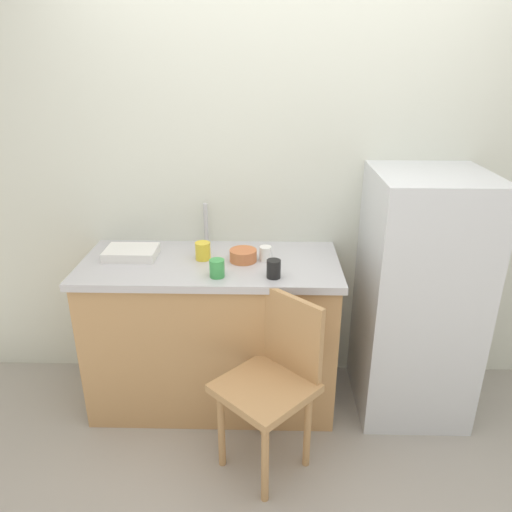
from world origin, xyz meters
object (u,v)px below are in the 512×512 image
object	(u,v)px
terracotta_bowl	(243,255)
cup_yellow	(203,251)
dish_tray	(131,253)
cup_white	(266,253)
cup_black	(274,269)
chair	(274,378)
cup_green	(217,268)
refrigerator	(417,297)

from	to	relation	value
terracotta_bowl	cup_yellow	world-z (taller)	cup_yellow
dish_tray	cup_white	xyz separation A→B (m)	(0.74, -0.03, 0.01)
cup_black	terracotta_bowl	bearing A→B (deg)	128.21
chair	cup_green	world-z (taller)	cup_green
cup_green	cup_yellow	bearing A→B (deg)	113.84
dish_tray	cup_green	distance (m)	0.56
chair	refrigerator	bearing A→B (deg)	75.08
terracotta_bowl	cup_green	world-z (taller)	cup_green
cup_black	cup_white	world-z (taller)	cup_black
dish_tray	terracotta_bowl	size ratio (longest dim) A/B	1.91
refrigerator	terracotta_bowl	xyz separation A→B (m)	(-0.96, 0.01, 0.23)
refrigerator	dish_tray	world-z (taller)	refrigerator
refrigerator	cup_green	world-z (taller)	refrigerator
cup_yellow	cup_white	xyz separation A→B (m)	(0.34, -0.01, -0.01)
terracotta_bowl	cup_yellow	size ratio (longest dim) A/B	1.51
refrigerator	cup_green	distance (m)	1.13
refrigerator	cup_black	bearing A→B (deg)	-166.06
cup_green	cup_white	size ratio (longest dim) A/B	1.17
dish_tray	cup_white	distance (m)	0.74
chair	dish_tray	world-z (taller)	dish_tray
cup_yellow	chair	bearing A→B (deg)	-53.01
dish_tray	cup_white	world-z (taller)	cup_white
chair	dish_tray	distance (m)	1.04
cup_yellow	cup_green	bearing A→B (deg)	-66.16
chair	cup_white	size ratio (longest dim) A/B	11.36
chair	terracotta_bowl	xyz separation A→B (m)	(-0.17, 0.49, 0.43)
refrigerator	cup_white	bearing A→B (deg)	178.49
terracotta_bowl	chair	bearing A→B (deg)	-71.37
cup_green	cup_black	distance (m)	0.28
dish_tray	cup_black	bearing A→B (deg)	-17.64
refrigerator	cup_green	xyz separation A→B (m)	(-1.08, -0.20, 0.25)
cup_green	dish_tray	bearing A→B (deg)	153.65
refrigerator	terracotta_bowl	world-z (taller)	refrigerator
cup_green	cup_black	size ratio (longest dim) A/B	0.98
cup_black	cup_yellow	xyz separation A→B (m)	(-0.38, 0.23, 0.00)
terracotta_bowl	cup_white	size ratio (longest dim) A/B	1.87
terracotta_bowl	refrigerator	bearing A→B (deg)	-0.49
cup_green	cup_yellow	size ratio (longest dim) A/B	0.95
cup_black	cup_yellow	bearing A→B (deg)	149.42
refrigerator	cup_yellow	xyz separation A→B (m)	(-1.18, 0.03, 0.25)
chair	cup_black	distance (m)	0.53
cup_white	chair	bearing A→B (deg)	-84.86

